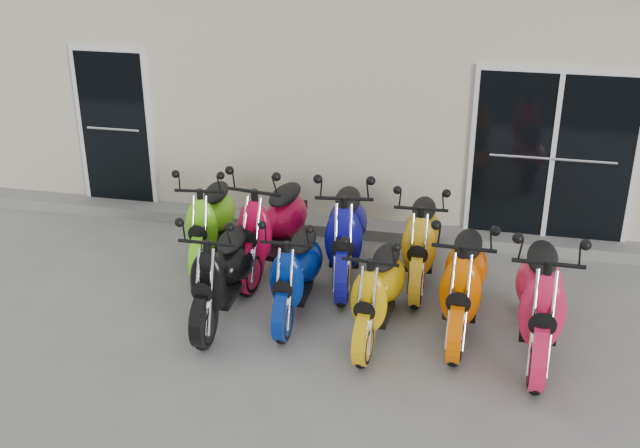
{
  "coord_description": "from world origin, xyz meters",
  "views": [
    {
      "loc": [
        1.72,
        -7.55,
        4.54
      ],
      "look_at": [
        0.0,
        0.6,
        0.75
      ],
      "focal_mm": 45.0,
      "sensor_mm": 36.0,
      "label": 1
    }
  ],
  "objects_px": {
    "scooter_front_red": "(542,285)",
    "scooter_back_blue": "(346,220)",
    "scooter_front_orange_b": "(465,268)",
    "scooter_front_black": "(222,261)",
    "scooter_back_red": "(271,214)",
    "scooter_back_yellow": "(421,228)",
    "scooter_front_blue": "(296,261)",
    "scooter_front_orange_a": "(378,280)",
    "scooter_back_green": "(210,210)"
  },
  "relations": [
    {
      "from": "scooter_front_red",
      "to": "scooter_back_blue",
      "type": "relative_size",
      "value": 1.02
    },
    {
      "from": "scooter_back_yellow",
      "to": "scooter_front_blue",
      "type": "bearing_deg",
      "value": -142.18
    },
    {
      "from": "scooter_back_red",
      "to": "scooter_front_blue",
      "type": "bearing_deg",
      "value": -52.86
    },
    {
      "from": "scooter_front_black",
      "to": "scooter_front_orange_b",
      "type": "relative_size",
      "value": 0.94
    },
    {
      "from": "scooter_front_red",
      "to": "scooter_back_green",
      "type": "relative_size",
      "value": 1.12
    },
    {
      "from": "scooter_back_green",
      "to": "scooter_front_orange_a",
      "type": "bearing_deg",
      "value": -36.1
    },
    {
      "from": "scooter_front_black",
      "to": "scooter_back_blue",
      "type": "xyz_separation_m",
      "value": [
        1.12,
        1.18,
        0.07
      ]
    },
    {
      "from": "scooter_front_black",
      "to": "scooter_front_red",
      "type": "xyz_separation_m",
      "value": [
        3.28,
        0.02,
        0.08
      ]
    },
    {
      "from": "scooter_front_blue",
      "to": "scooter_front_orange_a",
      "type": "height_order",
      "value": "scooter_front_orange_a"
    },
    {
      "from": "scooter_back_green",
      "to": "scooter_back_blue",
      "type": "xyz_separation_m",
      "value": [
        1.69,
        -0.09,
        0.06
      ]
    },
    {
      "from": "scooter_back_red",
      "to": "scooter_back_blue",
      "type": "bearing_deg",
      "value": 7.66
    },
    {
      "from": "scooter_front_orange_b",
      "to": "scooter_back_red",
      "type": "xyz_separation_m",
      "value": [
        -2.3,
        0.91,
        0.01
      ]
    },
    {
      "from": "scooter_back_yellow",
      "to": "scooter_front_orange_b",
      "type": "bearing_deg",
      "value": -63.21
    },
    {
      "from": "scooter_back_red",
      "to": "scooter_back_blue",
      "type": "xyz_separation_m",
      "value": [
        0.9,
        -0.01,
        0.01
      ]
    },
    {
      "from": "scooter_front_black",
      "to": "scooter_front_blue",
      "type": "relative_size",
      "value": 1.06
    },
    {
      "from": "scooter_back_red",
      "to": "scooter_back_green",
      "type": "bearing_deg",
      "value": -177.37
    },
    {
      "from": "scooter_front_blue",
      "to": "scooter_front_orange_b",
      "type": "bearing_deg",
      "value": 1.04
    },
    {
      "from": "scooter_front_black",
      "to": "scooter_back_yellow",
      "type": "xyz_separation_m",
      "value": [
        1.99,
        1.26,
        0.01
      ]
    },
    {
      "from": "scooter_back_green",
      "to": "scooter_back_blue",
      "type": "height_order",
      "value": "scooter_back_blue"
    },
    {
      "from": "scooter_front_orange_a",
      "to": "scooter_front_red",
      "type": "bearing_deg",
      "value": 5.24
    },
    {
      "from": "scooter_front_black",
      "to": "scooter_front_blue",
      "type": "distance_m",
      "value": 0.79
    },
    {
      "from": "scooter_front_orange_a",
      "to": "scooter_back_green",
      "type": "bearing_deg",
      "value": 154.69
    },
    {
      "from": "scooter_front_orange_b",
      "to": "scooter_back_blue",
      "type": "xyz_separation_m",
      "value": [
        -1.4,
        0.9,
        0.02
      ]
    },
    {
      "from": "scooter_back_blue",
      "to": "scooter_front_orange_a",
      "type": "bearing_deg",
      "value": -72.21
    },
    {
      "from": "scooter_front_orange_a",
      "to": "scooter_back_green",
      "type": "distance_m",
      "value": 2.58
    },
    {
      "from": "scooter_front_orange_a",
      "to": "scooter_back_blue",
      "type": "bearing_deg",
      "value": 119.13
    },
    {
      "from": "scooter_front_orange_b",
      "to": "scooter_back_yellow",
      "type": "relative_size",
      "value": 1.06
    },
    {
      "from": "scooter_front_blue",
      "to": "scooter_front_orange_b",
      "type": "height_order",
      "value": "scooter_front_orange_b"
    },
    {
      "from": "scooter_back_green",
      "to": "scooter_back_yellow",
      "type": "bearing_deg",
      "value": -6.58
    },
    {
      "from": "scooter_front_blue",
      "to": "scooter_back_yellow",
      "type": "bearing_deg",
      "value": 39.19
    },
    {
      "from": "scooter_front_orange_b",
      "to": "scooter_back_yellow",
      "type": "height_order",
      "value": "scooter_front_orange_b"
    },
    {
      "from": "scooter_back_blue",
      "to": "scooter_back_red",
      "type": "bearing_deg",
      "value": 172.45
    },
    {
      "from": "scooter_front_red",
      "to": "scooter_front_black",
      "type": "bearing_deg",
      "value": -178.05
    },
    {
      "from": "scooter_front_red",
      "to": "scooter_back_yellow",
      "type": "xyz_separation_m",
      "value": [
        -1.29,
        1.25,
        -0.08
      ]
    },
    {
      "from": "scooter_front_blue",
      "to": "scooter_back_red",
      "type": "bearing_deg",
      "value": 118.65
    },
    {
      "from": "scooter_front_black",
      "to": "scooter_front_blue",
      "type": "bearing_deg",
      "value": 17.59
    },
    {
      "from": "scooter_front_red",
      "to": "scooter_back_green",
      "type": "bearing_deg",
      "value": 163.64
    },
    {
      "from": "scooter_front_orange_a",
      "to": "scooter_back_blue",
      "type": "relative_size",
      "value": 0.87
    },
    {
      "from": "scooter_front_blue",
      "to": "scooter_front_orange_b",
      "type": "distance_m",
      "value": 1.78
    },
    {
      "from": "scooter_front_orange_b",
      "to": "scooter_front_red",
      "type": "distance_m",
      "value": 0.81
    },
    {
      "from": "scooter_front_blue",
      "to": "scooter_back_blue",
      "type": "bearing_deg",
      "value": 68.15
    },
    {
      "from": "scooter_front_black",
      "to": "scooter_back_red",
      "type": "relative_size",
      "value": 0.92
    },
    {
      "from": "scooter_front_orange_b",
      "to": "scooter_back_blue",
      "type": "distance_m",
      "value": 1.67
    },
    {
      "from": "scooter_front_blue",
      "to": "scooter_back_blue",
      "type": "xyz_separation_m",
      "value": [
        0.37,
        0.94,
        0.1
      ]
    },
    {
      "from": "scooter_back_green",
      "to": "scooter_back_yellow",
      "type": "distance_m",
      "value": 2.56
    },
    {
      "from": "scooter_front_orange_b",
      "to": "scooter_back_red",
      "type": "distance_m",
      "value": 2.47
    },
    {
      "from": "scooter_front_red",
      "to": "scooter_back_red",
      "type": "height_order",
      "value": "scooter_front_red"
    },
    {
      "from": "scooter_front_black",
      "to": "scooter_front_blue",
      "type": "height_order",
      "value": "scooter_front_black"
    },
    {
      "from": "scooter_front_blue",
      "to": "scooter_back_green",
      "type": "height_order",
      "value": "scooter_back_green"
    },
    {
      "from": "scooter_front_blue",
      "to": "scooter_back_blue",
      "type": "relative_size",
      "value": 0.86
    }
  ]
}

